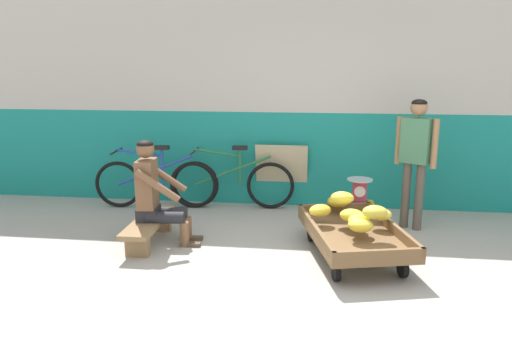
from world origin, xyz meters
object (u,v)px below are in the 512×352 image
at_px(banana_cart, 353,235).
at_px(low_bench, 149,225).
at_px(vendor_seated, 156,193).
at_px(shopping_bag, 359,226).
at_px(sign_board, 282,175).
at_px(weighing_scale, 359,190).
at_px(bicycle_near_left, 155,182).
at_px(plastic_crate, 358,215).
at_px(bicycle_far_left, 232,183).
at_px(customer_adult, 416,150).

distance_m(banana_cart, low_bench, 2.19).
xyz_separation_m(vendor_seated, shopping_bag, (2.21, 0.51, -0.45)).
height_order(banana_cart, sign_board, sign_board).
relative_size(banana_cart, weighing_scale, 5.33).
relative_size(vendor_seated, bicycle_near_left, 0.69).
relative_size(low_bench, sign_board, 1.27).
bearing_deg(vendor_seated, low_bench, -174.16).
bearing_deg(plastic_crate, weighing_scale, -90.00).
distance_m(vendor_seated, bicycle_near_left, 1.38).
relative_size(bicycle_far_left, customer_adult, 1.09).
bearing_deg(customer_adult, bicycle_far_left, 166.23).
bearing_deg(weighing_scale, low_bench, -160.12).
relative_size(banana_cart, bicycle_near_left, 0.97).
bearing_deg(shopping_bag, customer_adult, 28.40).
height_order(low_bench, bicycle_far_left, bicycle_far_left).
bearing_deg(shopping_bag, plastic_crate, 87.52).
xyz_separation_m(banana_cart, bicycle_far_left, (-1.51, 1.55, 0.11)).
bearing_deg(bicycle_far_left, low_bench, -115.48).
relative_size(bicycle_far_left, sign_board, 1.91).
bearing_deg(sign_board, plastic_crate, -38.54).
distance_m(customer_adult, shopping_bag, 1.10).
distance_m(low_bench, weighing_scale, 2.47).
height_order(weighing_scale, bicycle_far_left, bicycle_far_left).
distance_m(low_bench, customer_adult, 3.14).
distance_m(banana_cart, customer_adult, 1.43).
height_order(vendor_seated, sign_board, vendor_seated).
bearing_deg(banana_cart, customer_adult, 53.25).
xyz_separation_m(vendor_seated, plastic_crate, (2.22, 0.83, -0.42)).
bearing_deg(bicycle_far_left, bicycle_near_left, -173.48).
relative_size(banana_cart, vendor_seated, 1.40).
bearing_deg(sign_board, weighing_scale, -38.58).
bearing_deg(vendor_seated, weighing_scale, 20.39).
xyz_separation_m(low_bench, weighing_scale, (2.31, 0.83, 0.25)).
bearing_deg(low_bench, sign_board, 50.77).
height_order(low_bench, weighing_scale, weighing_scale).
bearing_deg(vendor_seated, bicycle_near_left, 109.24).
height_order(banana_cart, customer_adult, customer_adult).
bearing_deg(bicycle_far_left, weighing_scale, -19.52).
bearing_deg(customer_adult, banana_cart, -126.75).
relative_size(low_bench, shopping_bag, 4.60).
distance_m(bicycle_far_left, sign_board, 0.69).
bearing_deg(low_bench, weighing_scale, 19.88).
distance_m(weighing_scale, customer_adult, 0.79).
height_order(weighing_scale, sign_board, sign_board).
bearing_deg(bicycle_near_left, bicycle_far_left, 6.52).
bearing_deg(customer_adult, bicycle_near_left, 172.49).
bearing_deg(low_bench, bicycle_near_left, 105.59).
bearing_deg(vendor_seated, shopping_bag, 13.07).
distance_m(bicycle_near_left, shopping_bag, 2.78).
distance_m(sign_board, customer_adult, 1.85).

